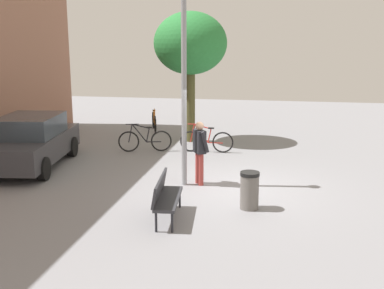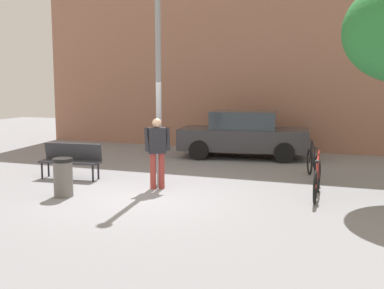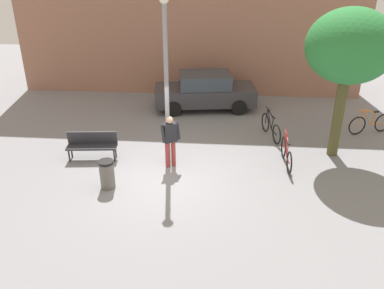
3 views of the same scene
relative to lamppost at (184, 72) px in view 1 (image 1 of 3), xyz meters
The scene contains 10 objects.
ground_plane 3.18m from the lamppost, 88.50° to the right, with size 36.00×36.00×0.00m, color gray.
lamppost is the anchor object (origin of this frame).
person_by_lamppost 2.01m from the lamppost, 72.41° to the right, with size 0.62×0.51×1.67m.
park_bench 3.44m from the lamppost, behind, with size 1.64×0.64×0.92m.
plaza_tree 5.50m from the lamppost, ahead, with size 2.64×2.64×4.72m.
bicycle_red 4.53m from the lamppost, ahead, with size 0.11×1.81×0.97m.
bicycle_black 4.77m from the lamppost, 30.88° to the left, with size 0.55×1.75×0.97m.
bicycle_orange 8.07m from the lamppost, 20.87° to the left, with size 1.73×0.64×0.97m.
parked_car_charcoal 5.35m from the lamppost, 79.19° to the left, with size 4.40×2.27×1.55m.
trash_bin 3.43m from the lamppost, 130.01° to the right, with size 0.44×0.44×0.86m.
Camera 1 is at (-11.84, -1.18, 3.76)m, focal length 44.72 mm.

